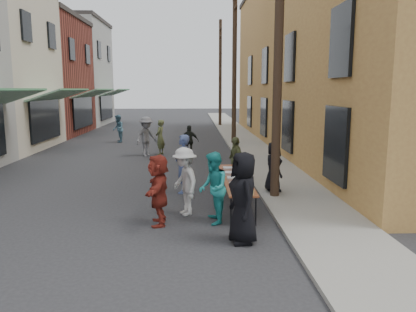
{
  "coord_description": "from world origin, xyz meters",
  "views": [
    {
      "loc": [
        1.92,
        -8.46,
        3.17
      ],
      "look_at": [
        2.34,
        2.9,
        1.3
      ],
      "focal_mm": 35.0,
      "sensor_mm": 36.0,
      "label": 1
    }
  ],
  "objects": [
    {
      "name": "condiment_jar_b",
      "position": [
        2.87,
        0.65,
        0.79
      ],
      "size": [
        0.07,
        0.07,
        0.08
      ],
      "primitive_type": "cylinder",
      "color": "#A57F26",
      "rests_on": "serving_table"
    },
    {
      "name": "passerby_far",
      "position": [
        -2.59,
        16.07,
        0.83
      ],
      "size": [
        0.74,
        0.89,
        1.66
      ],
      "primitive_type": "imported",
      "rotation": [
        0.0,
        0.0,
        4.86
      ],
      "color": "#436B81",
      "rests_on": "ground"
    },
    {
      "name": "guest_front_a",
      "position": [
        2.95,
        -0.38,
        0.96
      ],
      "size": [
        0.78,
        1.04,
        1.92
      ],
      "primitive_type": "imported",
      "rotation": [
        0.0,
        0.0,
        -1.38
      ],
      "color": "black",
      "rests_on": "ground"
    },
    {
      "name": "catering_tray_buns_end",
      "position": [
        3.09,
        3.6,
        0.79
      ],
      "size": [
        0.5,
        0.33,
        0.08
      ],
      "primitive_type": "cube",
      "color": "tan",
      "rests_on": "serving_table"
    },
    {
      "name": "catering_tray_sausage",
      "position": [
        3.09,
        0.85,
        0.79
      ],
      "size": [
        0.5,
        0.33,
        0.08
      ],
      "primitive_type": "cube",
      "color": "maroon",
      "rests_on": "serving_table"
    },
    {
      "name": "guest_front_d",
      "position": [
        1.7,
        1.57,
        0.87
      ],
      "size": [
        1.04,
        1.29,
        1.74
      ],
      "primitive_type": "imported",
      "rotation": [
        0.0,
        0.0,
        -1.16
      ],
      "color": "silver",
      "rests_on": "ground"
    },
    {
      "name": "passerby_left",
      "position": [
        -0.31,
        10.91,
        0.95
      ],
      "size": [
        1.35,
        1.37,
        1.89
      ],
      "primitive_type": "imported",
      "rotation": [
        0.0,
        0.0,
        0.82
      ],
      "color": "slate",
      "rests_on": "ground"
    },
    {
      "name": "passerby_mid",
      "position": [
        1.75,
        10.82,
        0.74
      ],
      "size": [
        0.9,
        0.44,
        1.48
      ],
      "primitive_type": "imported",
      "rotation": [
        0.0,
        0.0,
        3.05
      ],
      "color": "black",
      "rests_on": "ground"
    },
    {
      "name": "server",
      "position": [
        4.35,
        3.5,
        0.86
      ],
      "size": [
        0.67,
        0.85,
        1.52
      ],
      "primitive_type": "imported",
      "rotation": [
        0.0,
        0.0,
        1.84
      ],
      "color": "black",
      "rests_on": "sidewalk"
    },
    {
      "name": "guest_queue_back",
      "position": [
        1.1,
        0.84,
        0.84
      ],
      "size": [
        0.54,
        1.57,
        1.68
      ],
      "primitive_type": "imported",
      "rotation": [
        0.0,
        0.0,
        -1.54
      ],
      "color": "maroon",
      "rests_on": "ground"
    },
    {
      "name": "condiment_jar_a",
      "position": [
        2.87,
        0.55,
        0.79
      ],
      "size": [
        0.07,
        0.07,
        0.08
      ],
      "primitive_type": "cylinder",
      "color": "#A57F26",
      "rests_on": "serving_table"
    },
    {
      "name": "serving_table",
      "position": [
        3.09,
        2.5,
        0.71
      ],
      "size": [
        0.7,
        4.0,
        0.75
      ],
      "color": "brown",
      "rests_on": "ground"
    },
    {
      "name": "building_ochre",
      "position": [
        11.1,
        14.0,
        5.0
      ],
      "size": [
        10.0,
        28.0,
        10.0
      ],
      "primitive_type": "cube",
      "color": "#AB753D",
      "rests_on": "ground"
    },
    {
      "name": "passerby_right",
      "position": [
        0.32,
        11.26,
        0.86
      ],
      "size": [
        0.56,
        0.71,
        1.72
      ],
      "primitive_type": "imported",
      "rotation": [
        0.0,
        0.0,
        4.44
      ],
      "color": "#525B34",
      "rests_on": "ground"
    },
    {
      "name": "ground",
      "position": [
        0.0,
        0.0,
        0.0
      ],
      "size": [
        120.0,
        120.0,
        0.0
      ],
      "primitive_type": "plane",
      "color": "#28282B",
      "rests_on": "ground"
    },
    {
      "name": "cup_stack",
      "position": [
        3.29,
        0.6,
        0.81
      ],
      "size": [
        0.08,
        0.08,
        0.12
      ],
      "primitive_type": "cylinder",
      "color": "tan",
      "rests_on": "serving_table"
    },
    {
      "name": "condiment_jar_c",
      "position": [
        2.87,
        0.75,
        0.79
      ],
      "size": [
        0.07,
        0.07,
        0.08
      ],
      "primitive_type": "cylinder",
      "color": "#A57F26",
      "rests_on": "serving_table"
    },
    {
      "name": "guest_front_c",
      "position": [
        2.39,
        0.87,
        0.86
      ],
      "size": [
        0.69,
        0.86,
        1.72
      ],
      "primitive_type": "imported",
      "rotation": [
        0.0,
        0.0,
        -1.53
      ],
      "color": "teal",
      "rests_on": "ground"
    },
    {
      "name": "catering_tray_foil_b",
      "position": [
        3.09,
        1.5,
        0.79
      ],
      "size": [
        0.5,
        0.33,
        0.08
      ],
      "primitive_type": "cube",
      "color": "#B2B2B7",
      "rests_on": "serving_table"
    },
    {
      "name": "utility_pole_mid",
      "position": [
        4.3,
        15.0,
        4.5
      ],
      "size": [
        0.26,
        0.26,
        9.0
      ],
      "primitive_type": "cylinder",
      "color": "#2D2116",
      "rests_on": "ground"
    },
    {
      "name": "catering_tray_foil_d",
      "position": [
        3.09,
        2.9,
        0.79
      ],
      "size": [
        0.5,
        0.33,
        0.08
      ],
      "primitive_type": "cube",
      "color": "#B2B2B7",
      "rests_on": "serving_table"
    },
    {
      "name": "utility_pole_near",
      "position": [
        4.3,
        3.0,
        4.5
      ],
      "size": [
        0.26,
        0.26,
        9.0
      ],
      "primitive_type": "cylinder",
      "color": "#2D2116",
      "rests_on": "ground"
    },
    {
      "name": "guest_front_e",
      "position": [
        3.36,
        5.05,
        0.8
      ],
      "size": [
        0.66,
        1.01,
        1.59
      ],
      "primitive_type": "imported",
      "rotation": [
        0.0,
        0.0,
        -1.25
      ],
      "color": "#5C653A",
      "rests_on": "ground"
    },
    {
      "name": "guest_front_b",
      "position": [
        1.6,
        3.8,
        0.91
      ],
      "size": [
        0.56,
        0.74,
        1.81
      ],
      "primitive_type": "imported",
      "rotation": [
        0.0,
        0.0,
        -1.77
      ],
      "color": "#47578A",
      "rests_on": "ground"
    },
    {
      "name": "sidewalk",
      "position": [
        5.0,
        15.0,
        0.05
      ],
      "size": [
        2.2,
        60.0,
        0.1
      ],
      "primitive_type": "cube",
      "color": "gray",
      "rests_on": "ground"
    },
    {
      "name": "utility_pole_far",
      "position": [
        4.3,
        27.0,
        4.5
      ],
      "size": [
        0.26,
        0.26,
        9.0
      ],
      "primitive_type": "cylinder",
      "color": "#2D2116",
      "rests_on": "ground"
    },
    {
      "name": "catering_tray_buns",
      "position": [
        3.09,
        2.2,
        0.79
      ],
      "size": [
        0.5,
        0.33,
        0.08
      ],
      "primitive_type": "cube",
      "color": "tan",
      "rests_on": "serving_table"
    }
  ]
}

